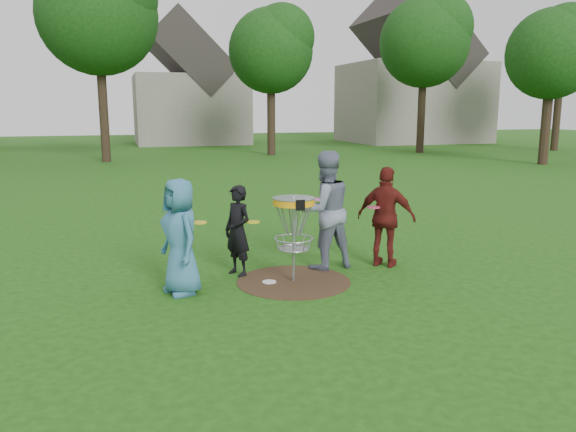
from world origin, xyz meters
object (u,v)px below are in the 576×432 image
object	(u,v)px
player_black	(238,231)
player_grey	(325,210)
player_maroon	(386,217)
disc_golf_basket	(294,218)
player_blue	(180,237)

from	to	relation	value
player_black	player_grey	xyz separation A→B (m)	(1.50, -0.03, 0.26)
player_maroon	disc_golf_basket	size ratio (longest dim) A/B	1.25
player_maroon	player_black	bearing A→B (deg)	37.95
player_grey	player_maroon	distance (m)	1.07
player_blue	player_grey	distance (m)	2.57
player_blue	player_black	size ratio (longest dim) A/B	1.15
player_blue	player_maroon	distance (m)	3.54
player_blue	player_black	xyz separation A→B (m)	(0.99, 0.66, -0.11)
player_blue	player_grey	xyz separation A→B (m)	(2.48, 0.63, 0.15)
disc_golf_basket	player_black	bearing A→B (deg)	140.09
player_grey	disc_golf_basket	bearing A→B (deg)	31.79
player_grey	disc_golf_basket	size ratio (longest dim) A/B	1.45
player_blue	player_maroon	world-z (taller)	player_maroon
player_blue	player_maroon	bearing A→B (deg)	78.20
player_grey	player_maroon	bearing A→B (deg)	161.22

